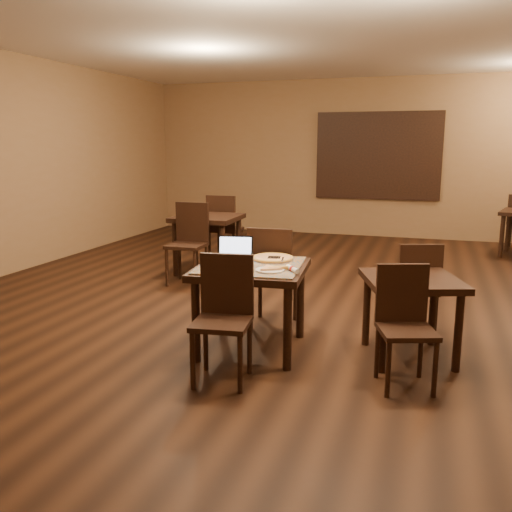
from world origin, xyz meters
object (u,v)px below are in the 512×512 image
(laptop, at_px, (233,255))
(other_table_b_chair_far, at_px, (224,225))
(other_table_b_chair_near, at_px, (189,238))
(chair_main_near, at_px, (224,310))
(other_table_b, at_px, (208,225))
(tiled_table, at_px, (251,276))
(pizza_pan, at_px, (273,259))
(other_table_c, at_px, (411,291))
(other_table_c_chair_far, at_px, (416,284))
(chair_main_far, at_px, (272,271))
(other_table_c_chair_near, at_px, (404,318))

(laptop, distance_m, other_table_b_chair_far, 3.37)
(other_table_b_chair_near, bearing_deg, chair_main_near, -61.22)
(other_table_b_chair_far, bearing_deg, chair_main_near, 110.29)
(other_table_b, bearing_deg, tiled_table, -60.94)
(other_table_b_chair_near, bearing_deg, pizza_pan, -48.14)
(tiled_table, height_order, other_table_b, other_table_b)
(other_table_b, xyz_separation_m, other_table_c, (2.83, -2.36, -0.09))
(other_table_b_chair_far, bearing_deg, other_table_c_chair_far, 138.38)
(other_table_b, bearing_deg, other_table_b_chair_near, -91.30)
(chair_main_far, height_order, other_table_b_chair_far, other_table_b_chair_far)
(chair_main_far, xyz_separation_m, laptop, (-0.21, -0.51, 0.25))
(pizza_pan, xyz_separation_m, other_table_b_chair_near, (-1.63, 1.75, -0.18))
(other_table_b_chair_near, xyz_separation_m, other_table_b_chair_far, (0.00, 1.21, 0.00))
(laptop, distance_m, pizza_pan, 0.35)
(pizza_pan, height_order, other_table_b_chair_near, other_table_b_chair_near)
(other_table_c_chair_far, bearing_deg, pizza_pan, 4.01)
(other_table_b, bearing_deg, other_table_b_chair_far, 88.70)
(chair_main_far, height_order, other_table_c, chair_main_far)
(other_table_c_chair_far, bearing_deg, other_table_c, 68.45)
(chair_main_near, xyz_separation_m, other_table_c_chair_far, (1.36, 1.37, -0.03))
(chair_main_far, height_order, other_table_c_chair_far, chair_main_far)
(chair_main_near, distance_m, other_table_b_chair_near, 3.01)
(laptop, xyz_separation_m, other_table_c_chair_near, (1.50, -0.40, -0.31))
(chair_main_far, relative_size, other_table_c_chair_far, 1.11)
(chair_main_near, bearing_deg, other_table_c_chair_far, 37.65)
(other_table_b, relative_size, other_table_c, 0.92)
(chair_main_near, bearing_deg, other_table_b, 107.38)
(tiled_table, relative_size, chair_main_far, 1.01)
(chair_main_far, height_order, other_table_b_chair_near, other_table_b_chair_near)
(other_table_b_chair_far, xyz_separation_m, other_table_c_chair_near, (2.80, -3.50, -0.08))
(chair_main_near, xyz_separation_m, other_table_c_chair_near, (1.31, 0.32, -0.03))
(other_table_c, height_order, other_table_c_chair_far, other_table_c_chair_far)
(chair_main_far, relative_size, other_table_b, 1.15)
(other_table_b_chair_far, xyz_separation_m, other_table_c_chair_far, (2.86, -2.44, -0.08))
(laptop, bearing_deg, other_table_c_chair_near, -26.24)
(other_table_b_chair_near, relative_size, other_table_c, 1.10)
(other_table_b_chair_near, height_order, other_table_b_chair_far, same)
(pizza_pan, height_order, other_table_b_chair_far, other_table_b_chair_far)
(chair_main_near, height_order, other_table_c_chair_far, chair_main_near)
(chair_main_far, bearing_deg, other_table_b, -56.02)
(pizza_pan, bearing_deg, other_table_c_chair_near, -24.68)
(tiled_table, bearing_deg, other_table_c, 4.07)
(other_table_c_chair_near, bearing_deg, other_table_b_chair_near, 122.01)
(chair_main_far, xyz_separation_m, other_table_b_chair_far, (-1.51, 2.58, 0.02))
(other_table_b_chair_far, bearing_deg, other_table_b_chair_near, 88.70)
(chair_main_far, distance_m, other_table_b_chair_far, 2.99)
(tiled_table, distance_m, other_table_b_chair_far, 3.53)
(other_table_b_chair_near, height_order, other_table_c_chair_near, other_table_b_chair_near)
(pizza_pan, bearing_deg, other_table_b_chair_near, 132.99)
(chair_main_far, xyz_separation_m, other_table_c, (1.32, -0.38, 0.01))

